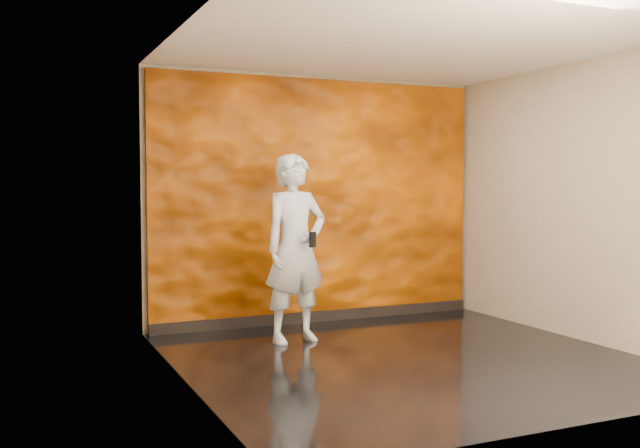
{
  "coord_description": "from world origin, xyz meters",
  "views": [
    {
      "loc": [
        -3.28,
        -5.47,
        1.56
      ],
      "look_at": [
        -0.59,
        0.61,
        1.2
      ],
      "focal_mm": 40.0,
      "sensor_mm": 36.0,
      "label": 1
    }
  ],
  "objects": [
    {
      "name": "man",
      "position": [
        -0.66,
        1.06,
        0.93
      ],
      "size": [
        0.75,
        0.56,
        1.87
      ],
      "primitive_type": "imported",
      "rotation": [
        0.0,
        0.0,
        0.18
      ],
      "color": "#A5ACB6",
      "rests_on": "ground"
    },
    {
      "name": "phone",
      "position": [
        -0.58,
        0.8,
        1.04
      ],
      "size": [
        0.08,
        0.04,
        0.15
      ],
      "primitive_type": "cube",
      "rotation": [
        0.0,
        0.0,
        0.36
      ],
      "color": "black",
      "rests_on": "man"
    },
    {
      "name": "baseboard",
      "position": [
        0.0,
        1.92,
        0.06
      ],
      "size": [
        3.9,
        0.04,
        0.12
      ],
      "primitive_type": "cube",
      "color": "black",
      "rests_on": "ground"
    },
    {
      "name": "feature_wall",
      "position": [
        0.0,
        1.96,
        1.38
      ],
      "size": [
        3.9,
        0.06,
        2.75
      ],
      "primitive_type": "cube",
      "color": "#FA6E01",
      "rests_on": "ground"
    },
    {
      "name": "room",
      "position": [
        0.0,
        0.0,
        1.4
      ],
      "size": [
        4.02,
        4.02,
        2.81
      ],
      "color": "black",
      "rests_on": "ground"
    }
  ]
}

